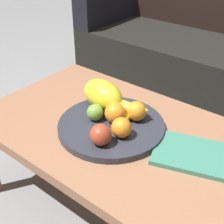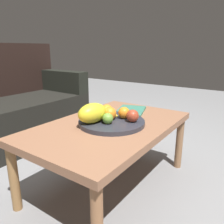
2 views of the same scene
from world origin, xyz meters
name	(u,v)px [view 1 (image 1 of 2)]	position (x,y,z in m)	size (l,w,h in m)	color
ground_plane	(114,202)	(0.00, 0.00, 0.00)	(8.00, 8.00, 0.00)	gray
coffee_table	(114,136)	(0.00, 0.00, 0.37)	(1.03, 0.64, 0.42)	#986648
couch	(207,53)	(-0.13, 1.18, 0.30)	(1.70, 0.70, 0.90)	black
fruit_bowl	(112,126)	(0.00, -0.02, 0.43)	(0.39, 0.39, 0.03)	#2D303A
melon_large_front	(103,95)	(-0.09, 0.05, 0.50)	(0.19, 0.11, 0.11)	yellow
orange_front	(116,113)	(0.01, 0.00, 0.48)	(0.08, 0.08, 0.08)	orange
orange_left	(136,111)	(0.06, 0.06, 0.48)	(0.07, 0.07, 0.07)	orange
orange_right	(121,128)	(0.08, -0.06, 0.48)	(0.07, 0.07, 0.07)	orange
apple_front	(101,135)	(0.05, -0.13, 0.48)	(0.07, 0.07, 0.07)	#AD3F27
apple_left	(95,112)	(-0.06, -0.03, 0.47)	(0.06, 0.06, 0.06)	#71A43A
banana_bunch	(126,110)	(0.02, 0.05, 0.47)	(0.17, 0.15, 0.06)	yellow
magazine	(192,154)	(0.30, 0.03, 0.42)	(0.25, 0.18, 0.02)	#3B816B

